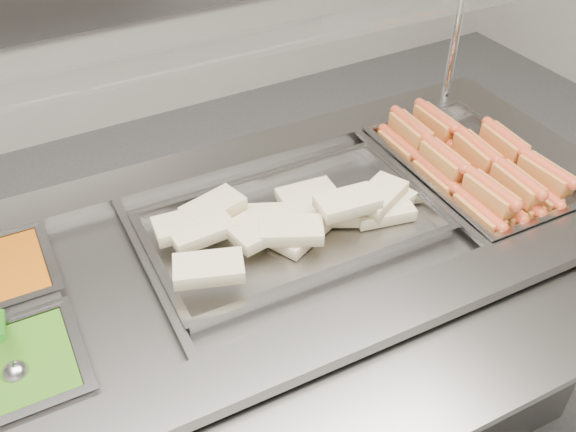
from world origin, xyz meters
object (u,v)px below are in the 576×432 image
steam_counter (272,349)px  serving_spoon (14,365)px  pan_hotdogs (470,175)px  pan_wraps (292,230)px  sneeze_guard (225,53)px

steam_counter → serving_spoon: 0.79m
pan_hotdogs → serving_spoon: size_ratio=3.06×
steam_counter → pan_wraps: size_ratio=2.75×
serving_spoon → steam_counter: bearing=11.8°
steam_counter → sneeze_guard: size_ratio=1.15×
sneeze_guard → serving_spoon: sneeze_guard is taller
sneeze_guard → serving_spoon: size_ratio=9.03×
steam_counter → pan_hotdogs: 0.75m
sneeze_guard → pan_wraps: 0.46m
pan_wraps → serving_spoon: serving_spoon is taller
steam_counter → sneeze_guard: 0.85m
sneeze_guard → pan_hotdogs: sneeze_guard is taller
pan_hotdogs → pan_wraps: (-0.57, 0.02, 0.02)m
sneeze_guard → pan_wraps: bearing=-76.6°
sneeze_guard → pan_hotdogs: (0.62, -0.24, -0.41)m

